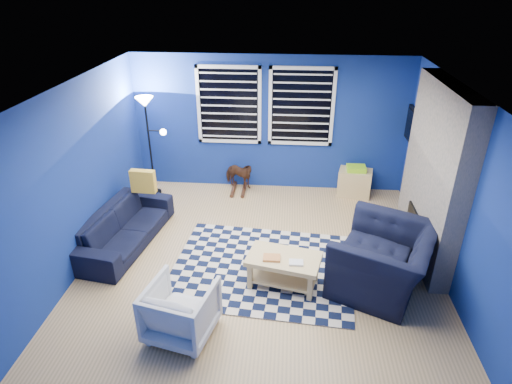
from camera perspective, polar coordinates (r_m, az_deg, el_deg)
floor at (r=6.27m, az=0.55°, el=-9.31°), size 5.00×5.00×0.00m
ceiling at (r=5.19m, az=0.67°, el=13.48°), size 5.00×5.00×0.00m
wall_back at (r=7.93m, az=1.92°, el=8.98°), size 5.00×0.00×5.00m
wall_left at (r=6.29m, az=-22.77°, el=1.73°), size 0.00×5.00×5.00m
wall_right at (r=6.00m, az=25.15°, el=0.04°), size 0.00×5.00×5.00m
fireplace at (r=6.40m, az=22.52°, el=1.70°), size 0.65×2.00×2.50m
window_left at (r=7.86m, az=-3.64°, el=11.44°), size 1.17×0.06×1.42m
window_right at (r=7.79m, az=6.06°, el=11.19°), size 1.17×0.06×1.42m
tv at (r=7.69m, az=20.42°, el=7.86°), size 0.07×1.00×0.58m
rug at (r=6.15m, az=0.87°, el=-10.03°), size 2.66×2.20×0.02m
sofa at (r=6.83m, az=-17.15°, el=-4.46°), size 2.05×1.05×0.57m
armchair_big at (r=5.83m, az=16.54°, el=-8.65°), size 1.66×1.58×0.85m
armchair_bent at (r=5.08m, az=-9.96°, el=-15.24°), size 0.87×0.88×0.67m
rocking_horse at (r=8.06m, az=-2.34°, el=2.31°), size 0.52×0.69×0.53m
coffee_table at (r=5.69m, az=3.69°, el=-9.66°), size 1.03×0.73×0.47m
cabinet at (r=8.16m, az=13.01°, el=1.29°), size 0.66×0.50×0.58m
floor_lamp at (r=7.80m, az=-14.30°, el=9.81°), size 0.50×0.31×1.84m
throw_pillow at (r=7.07m, az=-14.82°, el=1.39°), size 0.40×0.14×0.38m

